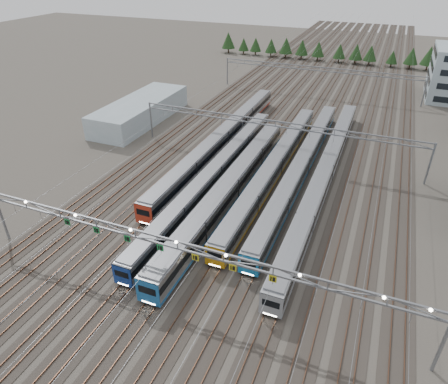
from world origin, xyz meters
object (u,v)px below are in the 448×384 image
at_px(train_d, 275,166).
at_px(train_f, 325,172).
at_px(west_shed, 141,111).
at_px(train_a, 222,139).
at_px(gantry_near, 177,247).
at_px(train_e, 302,165).
at_px(gantry_far, 319,72).
at_px(gantry_mid, 275,128).
at_px(train_b, 215,174).
at_px(train_c, 230,188).

xyz_separation_m(train_d, train_f, (9.00, 0.97, -0.02)).
bearing_deg(west_shed, train_d, -21.42).
relative_size(train_f, west_shed, 2.26).
relative_size(train_a, gantry_near, 1.08).
relative_size(train_e, gantry_far, 1.06).
bearing_deg(gantry_mid, train_b, -115.76).
bearing_deg(train_a, gantry_far, 75.89).
distance_m(train_d, train_e, 5.05).
distance_m(train_d, gantry_mid, 8.68).
bearing_deg(train_b, west_shed, 143.17).
distance_m(train_b, gantry_far, 59.53).
height_order(train_c, gantry_near, gantry_near).
relative_size(train_a, gantry_mid, 1.08).
distance_m(train_a, train_b, 14.93).
height_order(train_c, train_d, train_c).
height_order(train_a, west_shed, west_shed).
relative_size(train_c, gantry_far, 0.91).
bearing_deg(train_d, west_shed, 158.58).
relative_size(train_d, train_f, 0.82).
xyz_separation_m(train_d, gantry_far, (-2.25, 52.18, 4.32)).
relative_size(train_b, gantry_mid, 1.00).
relative_size(train_c, west_shed, 1.71).
xyz_separation_m(train_a, gantry_mid, (11.25, -0.25, 4.17)).
relative_size(train_b, train_c, 1.11).
bearing_deg(train_a, train_c, -63.93).
height_order(train_d, gantry_near, gantry_near).
xyz_separation_m(train_a, gantry_near, (11.20, -40.37, 4.87)).
distance_m(train_a, gantry_mid, 12.00).
xyz_separation_m(train_e, train_f, (4.50, -1.32, 0.01)).
distance_m(train_d, west_shed, 40.79).
bearing_deg(gantry_mid, train_c, -97.07).
bearing_deg(train_a, train_e, -15.92).
xyz_separation_m(gantry_near, gantry_far, (0.05, 85.12, -0.70)).
height_order(train_a, train_f, train_a).
bearing_deg(gantry_far, train_a, -104.11).
bearing_deg(train_c, train_b, 137.23).
height_order(gantry_near, west_shed, gantry_near).
height_order(gantry_mid, west_shed, gantry_mid).
height_order(train_a, train_e, train_a).
height_order(train_d, gantry_far, gantry_far).
relative_size(train_f, gantry_near, 1.20).
xyz_separation_m(train_c, gantry_near, (2.20, -21.97, 4.80)).
bearing_deg(train_f, train_b, -156.63).
bearing_deg(train_a, west_shed, 163.04).
bearing_deg(gantry_near, gantry_far, 89.97).
xyz_separation_m(train_b, gantry_near, (6.70, -26.13, 5.10)).
bearing_deg(train_b, train_c, -42.77).
bearing_deg(train_b, train_f, 23.37).
distance_m(train_b, train_c, 6.14).
bearing_deg(gantry_near, west_shed, 126.72).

